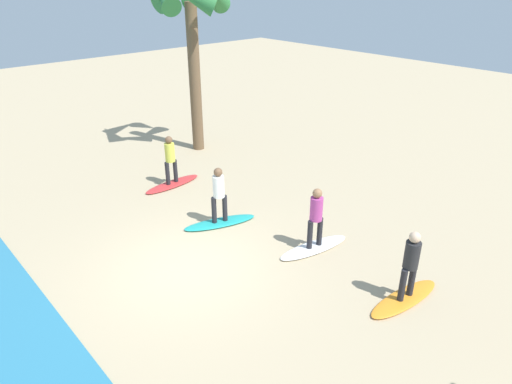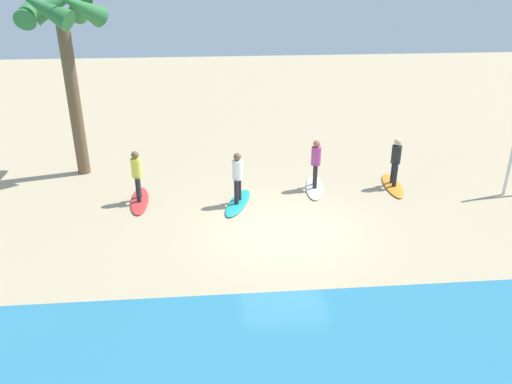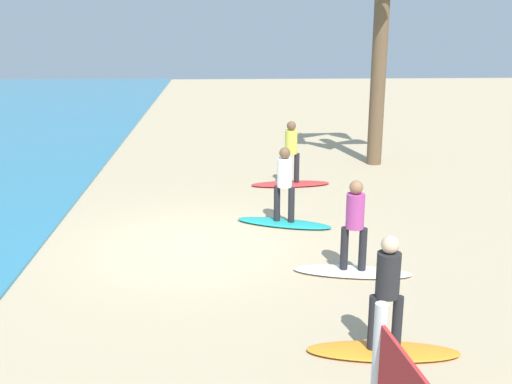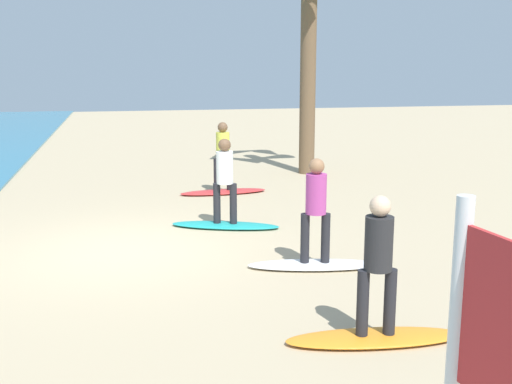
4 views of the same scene
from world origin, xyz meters
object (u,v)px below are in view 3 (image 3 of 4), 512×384
Objects in this scene: surfboard_white at (352,272)px; surfer_teal at (284,179)px; surfer_orange at (388,285)px; surfer_white at (355,219)px; surfer_red at (291,147)px; surfboard_orange at (383,351)px; surfboard_teal at (284,223)px; surfboard_red at (290,184)px.

surfboard_white is 3.02m from surfer_teal.
surfer_orange and surfer_white have the same top height.
surfer_white is at bearing -174.47° from surfer_red.
surfboard_orange is at bearing 178.21° from surfer_white.
surfboard_teal is 1.28× the size of surfer_red.
surfboard_white is 1.28× the size of surfer_teal.
surfboard_red is at bearing -81.51° from surfboard_orange.
surfboard_teal is 1.00× the size of surfboard_red.
surfboard_red is (5.82, 0.56, -0.99)m from surfer_white.
surfer_red is at bearing -67.25° from surfboard_red.
surfer_orange is at bearing 178.21° from surfer_white.
surfboard_teal is at bearing 20.56° from surfer_white.
surfer_white is at bearing -80.30° from surfboard_white.
surfer_teal reaches higher than surfboard_orange.
surfer_teal is (2.67, 1.00, 0.99)m from surfboard_white.
surfboard_white and surfboard_teal have the same top height.
surfboard_white is at bearing -174.47° from surfer_red.
surfer_white is 0.78× the size of surfboard_red.
surfer_red reaches higher than surfboard_teal.
surfer_orange is 8.54m from surfer_red.
surfboard_red is at bearing 5.53° from surfer_white.
surfer_orange and surfer_teal have the same top height.
surfboard_red is (3.15, -0.44, -0.99)m from surfer_teal.
surfer_teal is 3.18m from surfer_red.
surfboard_white is 1.28× the size of surfer_red.
surfer_white is (0.00, 0.00, 0.99)m from surfboard_white.
surfboard_orange is 2.89m from surfer_white.
surfboard_red is (3.15, -0.44, 0.00)m from surfboard_teal.
surfer_teal is (0.00, 0.00, 0.99)m from surfboard_teal.
surfboard_red is 1.28× the size of surfer_red.
surfboard_white is at bearing 91.72° from surfboard_red.
surfer_orange is 0.78× the size of surfboard_teal.
surfboard_white is 5.93m from surfer_red.
surfer_white is 1.00× the size of surfer_red.
surfer_orange is 1.00× the size of surfer_white.
surfboard_red is at bearing -79.01° from surfboard_teal.
surfer_teal is (5.38, 0.92, 0.99)m from surfboard_orange.
surfboard_teal is (2.67, 1.00, 0.00)m from surfboard_white.
surfboard_teal is at bearing 172.08° from surfer_red.
surfboard_red is at bearing -7.92° from surfer_teal.
surfer_teal reaches higher than surfboard_white.
surfboard_white is 5.85m from surfboard_red.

